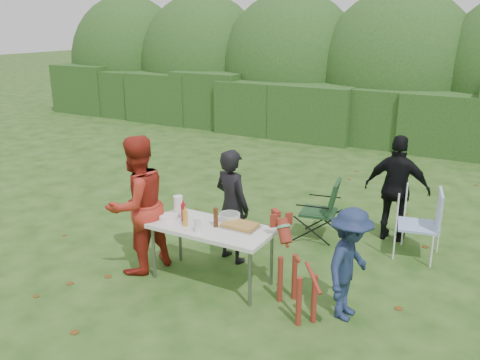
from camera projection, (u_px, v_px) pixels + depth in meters
The scene contains 20 objects.
ground at pixel (214, 272), 6.56m from camera, with size 80.00×80.00×0.00m, color #1E4211.
hedge_row at pixel (379, 113), 12.97m from camera, with size 22.00×1.40×1.70m, color #23471C.
shrub_backdrop at pixel (396, 77), 14.07m from camera, with size 20.00×2.60×3.20m, color #3D6628.
folding_table at pixel (211, 230), 6.14m from camera, with size 1.50×0.70×0.74m.
person_cook at pixel (232, 206), 6.70m from camera, with size 0.56×0.37×1.54m, color black.
person_red_jacket at pixel (137, 205), 6.39m from camera, with size 0.87×0.67×1.78m, color #A5271B.
person_black_puffy at pixel (397, 189), 7.33m from camera, with size 0.92×0.38×1.58m, color black.
child at pixel (349, 264), 5.41m from camera, with size 0.82×0.47×1.26m, color #1B284B.
dog at pixel (297, 272), 5.55m from camera, with size 1.02×0.41×0.97m, color maroon, non-canonical shape.
camping_chair at pixel (318, 209), 7.49m from camera, with size 0.57×0.57×0.92m, color #1C3D20, non-canonical shape.
lawn_chair at pixel (419, 223), 6.89m from camera, with size 0.57×0.57×0.97m, color #3D75C8, non-canonical shape.
food_tray at pixel (240, 227), 6.08m from camera, with size 0.45×0.30×0.02m, color #B7B7BA.
focaccia_bread at pixel (240, 225), 6.07m from camera, with size 0.40×0.26×0.04m, color #AE803A.
mustard_bottle at pixel (185, 218), 6.11m from camera, with size 0.06×0.06×0.20m, color gold.
ketchup_bottle at pixel (184, 212), 6.26m from camera, with size 0.06×0.06×0.22m, color maroon.
beer_bottle at pixel (216, 217), 6.08m from camera, with size 0.06×0.06×0.24m, color #47230F.
paper_towel_roll at pixel (178, 206), 6.43m from camera, with size 0.12×0.12×0.26m, color white.
cup_stack at pixel (198, 225), 5.93m from camera, with size 0.08×0.08×0.18m, color white.
pasta_bowl at pixel (230, 217), 6.27m from camera, with size 0.26×0.26×0.10m, color silver.
plate_stack at pixel (168, 217), 6.34m from camera, with size 0.24×0.24×0.05m, color white.
Camera 1 is at (3.16, -4.99, 3.12)m, focal length 38.00 mm.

